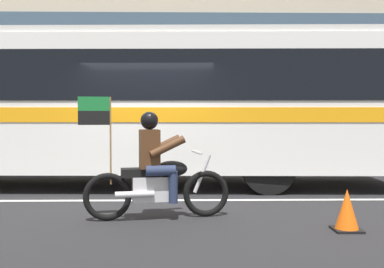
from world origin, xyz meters
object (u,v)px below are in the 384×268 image
transit_bus (92,99)px  traffic_cone (347,211)px  motorcycle_with_rider (156,173)px  fire_hydrant (16,152)px

transit_bus → traffic_cone: transit_bus is taller
transit_bus → traffic_cone: bearing=-44.2°
motorcycle_with_rider → traffic_cone: bearing=-16.6°
fire_hydrant → traffic_cone: (6.84, -6.95, -0.26)m
motorcycle_with_rider → fire_hydrant: (-4.30, 6.20, -0.15)m
traffic_cone → motorcycle_with_rider: bearing=163.4°
transit_bus → motorcycle_with_rider: bearing=-64.1°
transit_bus → fire_hydrant: 4.24m
fire_hydrant → traffic_cone: bearing=-45.5°
traffic_cone → transit_bus: bearing=135.8°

